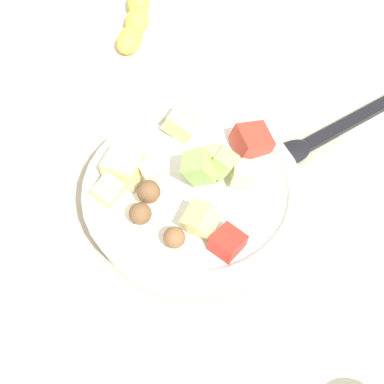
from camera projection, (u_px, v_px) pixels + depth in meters
name	position (u px, v px, depth m)	size (l,w,h in m)	color
ground_plane	(199.00, 209.00, 0.70)	(2.40, 2.40, 0.00)	silver
placemat	(199.00, 208.00, 0.70)	(0.44, 0.36, 0.01)	#BCB299
salad_bowl	(191.00, 194.00, 0.67)	(0.26, 0.26, 0.10)	white
serving_spoon	(318.00, 139.00, 0.75)	(0.22, 0.05, 0.01)	black
banana_whole	(135.00, 21.00, 0.89)	(0.13, 0.13, 0.04)	yellow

